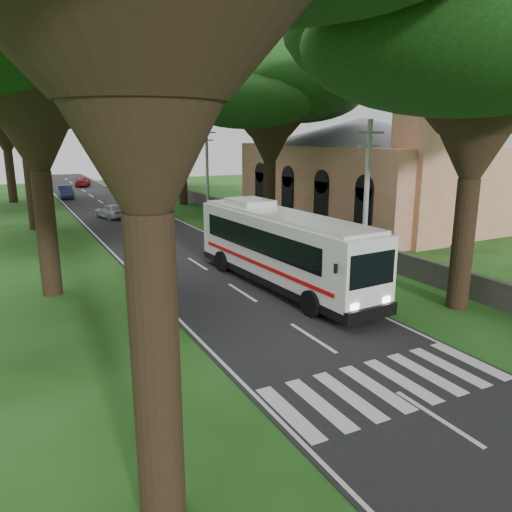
% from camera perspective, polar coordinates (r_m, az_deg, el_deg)
% --- Properties ---
extents(ground, '(140.00, 140.00, 0.00)m').
position_cam_1_polar(ground, '(17.35, 10.18, -11.57)').
color(ground, '#1E4313').
rests_on(ground, ground).
extents(road, '(8.00, 120.00, 0.04)m').
position_cam_1_polar(road, '(39.27, -12.39, 2.76)').
color(road, black).
rests_on(road, ground).
extents(crosswalk, '(8.00, 3.00, 0.01)m').
position_cam_1_polar(crosswalk, '(15.99, 14.63, -14.15)').
color(crosswalk, silver).
rests_on(crosswalk, ground).
extents(property_wall, '(0.35, 50.00, 1.20)m').
position_cam_1_polar(property_wall, '(41.42, 0.07, 4.49)').
color(property_wall, '#383533').
rests_on(property_wall, ground).
extents(church, '(14.00, 24.00, 11.60)m').
position_cam_1_polar(church, '(43.74, 12.15, 10.37)').
color(church, tan).
rests_on(church, ground).
extents(pole_near, '(1.60, 0.24, 8.00)m').
position_cam_1_polar(pole_near, '(24.03, 12.46, 5.90)').
color(pole_near, gray).
rests_on(pole_near, ground).
extents(pole_mid, '(1.60, 0.24, 8.00)m').
position_cam_1_polar(pole_mid, '(41.36, -5.59, 9.41)').
color(pole_mid, gray).
rests_on(pole_mid, ground).
extents(pole_far, '(1.60, 0.24, 8.00)m').
position_cam_1_polar(pole_far, '(60.36, -12.76, 10.55)').
color(pole_far, gray).
rests_on(pole_far, ground).
extents(tree_l_mida, '(12.96, 12.96, 14.50)m').
position_cam_1_polar(tree_l_mida, '(24.74, -24.81, 22.43)').
color(tree_l_mida, black).
rests_on(tree_l_mida, ground).
extents(tree_l_midb, '(14.25, 14.25, 15.42)m').
position_cam_1_polar(tree_l_midb, '(42.66, -25.54, 19.18)').
color(tree_l_midb, black).
rests_on(tree_l_midb, ground).
extents(tree_l_far, '(12.89, 12.89, 13.79)m').
position_cam_1_polar(tree_l_far, '(60.44, -27.08, 15.79)').
color(tree_l_far, black).
rests_on(tree_l_far, ground).
extents(tree_r_near, '(15.58, 15.58, 14.62)m').
position_cam_1_polar(tree_r_near, '(22.71, 24.68, 22.46)').
color(tree_r_near, black).
rests_on(tree_r_near, ground).
extents(tree_r_mida, '(13.39, 13.39, 13.58)m').
position_cam_1_polar(tree_r_mida, '(36.99, 1.62, 18.90)').
color(tree_r_mida, black).
rests_on(tree_r_mida, ground).
extents(tree_r_midb, '(15.75, 15.75, 14.74)m').
position_cam_1_polar(tree_r_midb, '(53.33, -8.70, 18.00)').
color(tree_r_midb, black).
rests_on(tree_r_midb, ground).
extents(tree_r_far, '(13.12, 13.12, 14.05)m').
position_cam_1_polar(tree_r_far, '(70.81, -12.78, 16.61)').
color(tree_r_far, black).
rests_on(tree_r_far, ground).
extents(coach_bus, '(3.52, 12.57, 3.67)m').
position_cam_1_polar(coach_bus, '(24.32, 2.92, 1.02)').
color(coach_bus, silver).
rests_on(coach_bus, ground).
extents(distant_car_a, '(2.59, 4.10, 1.30)m').
position_cam_1_polar(distant_car_a, '(46.02, -16.28, 4.98)').
color(distant_car_a, '#ADADB2').
rests_on(distant_car_a, road).
extents(distant_car_b, '(1.52, 4.31, 1.42)m').
position_cam_1_polar(distant_car_b, '(62.11, -20.97, 6.87)').
color(distant_car_b, navy).
rests_on(distant_car_b, road).
extents(distant_car_c, '(2.84, 4.75, 1.29)m').
position_cam_1_polar(distant_car_c, '(74.98, -19.20, 8.03)').
color(distant_car_c, maroon).
rests_on(distant_car_c, road).
extents(pedestrian, '(0.52, 0.70, 1.75)m').
position_cam_1_polar(pedestrian, '(23.40, -13.42, -2.65)').
color(pedestrian, black).
rests_on(pedestrian, ground).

